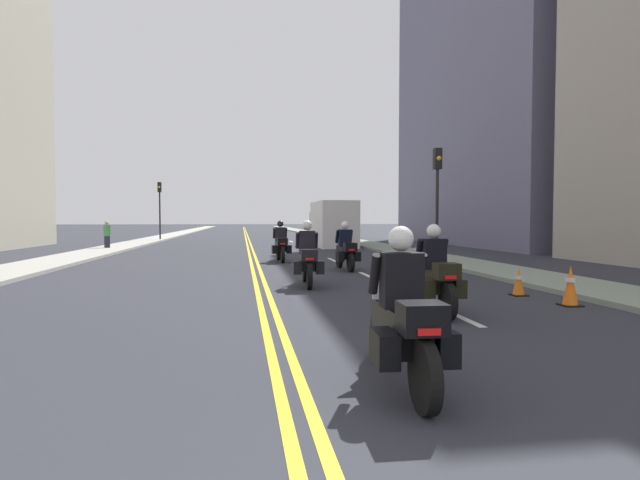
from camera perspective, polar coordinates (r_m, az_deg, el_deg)
The scene contains 18 objects.
ground_plane at distance 48.60m, azimuth -8.28°, elevation 0.32°, with size 264.00×264.00×0.00m, color #2A2C34.
sidewalk_left at distance 49.14m, azimuth -17.32°, elevation 0.33°, with size 2.31×144.00×0.12m, color #9F9E94.
sidewalk_right at distance 49.29m, azimuth 0.73°, elevation 0.44°, with size 2.31×144.00×0.12m, color gray.
centreline_yellow_inner at distance 48.60m, azimuth -8.42°, elevation 0.32°, with size 0.12×132.00×0.01m, color yellow.
centreline_yellow_outer at distance 48.61m, azimuth -8.14°, elevation 0.32°, with size 0.12×132.00×0.01m, color yellow.
lane_dashes_white at distance 29.86m, azimuth -1.60°, elevation -0.92°, with size 0.14×56.40×0.01m.
building_right_1 at distance 39.13m, azimuth 20.96°, elevation 19.18°, with size 9.59×20.53×26.27m.
motorcycle_0 at distance 5.18m, azimuth 9.39°, elevation -9.23°, with size 0.77×2.25×1.64m.
motorcycle_1 at distance 9.39m, azimuth 12.91°, elevation -4.12°, with size 0.78×2.20×1.62m.
motorcycle_2 at distance 12.87m, azimuth -1.43°, elevation -2.22°, with size 0.78×2.24×1.68m.
motorcycle_3 at distance 16.90m, azimuth 2.92°, elevation -1.23°, with size 0.78×2.19×1.64m.
motorcycle_4 at distance 20.36m, azimuth -4.48°, elevation -0.58°, with size 0.77×2.30×1.66m.
traffic_cone_0 at distance 11.09m, azimuth 26.48°, elevation -4.64°, with size 0.37×0.37×0.81m.
traffic_cone_1 at distance 12.11m, azimuth 21.56°, elevation -4.39°, with size 0.32×0.32×0.64m.
traffic_light_near at distance 19.96m, azimuth 13.14°, elevation 6.22°, with size 0.28×0.38×4.43m.
traffic_light_far at distance 42.40m, azimuth -17.69°, elevation 4.31°, with size 0.28×0.38×4.68m.
pedestrian_1 at distance 30.60m, azimuth -22.96°, elevation 0.52°, with size 0.40×0.42×1.61m.
parked_truck at distance 31.90m, azimuth 1.33°, elevation 1.58°, with size 2.20×6.50×2.80m.
Camera 1 is at (-0.48, -0.57, 1.71)m, focal length 28.28 mm.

